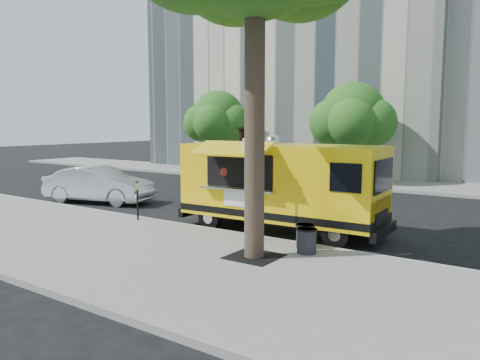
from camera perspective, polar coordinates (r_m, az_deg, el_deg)
The scene contains 14 objects.
ground at distance 15.24m, azimuth -0.76°, elevation -5.90°, with size 120.00×120.00×0.00m, color black.
sidewalk at distance 12.28m, azimuth -11.78°, elevation -8.84°, with size 60.00×6.00×0.15m, color gray.
curb at distance 14.49m, azimuth -2.91°, elevation -6.27°, with size 60.00×0.14×0.16m, color #999993.
far_sidewalk at distance 27.22m, azimuth 15.95°, elevation -0.34°, with size 60.00×5.00×0.15m, color gray.
building_left at distance 38.91m, azimuth 9.01°, elevation 19.62°, with size 22.00×14.00×24.00m, color beige.
tree_well at distance 11.54m, azimuth 1.73°, elevation -9.31°, with size 1.20×1.20×0.02m, color black.
far_tree_a at distance 30.70m, azimuth -2.68°, elevation 7.63°, with size 3.42×3.42×5.36m.
far_tree_b at distance 26.61m, azimuth 13.61°, elevation 7.69°, with size 3.60×3.60×5.50m.
sign_post at distance 12.80m, azimuth 0.86°, elevation 0.04°, with size 0.28×0.06×3.00m.
parking_meter at distance 16.01m, azimuth -12.40°, elevation -1.86°, with size 0.11×0.11×1.33m.
food_truck at distance 14.49m, azimuth 4.84°, elevation -0.47°, with size 6.66×3.22×3.24m.
sedan at distance 20.89m, azimuth -16.78°, elevation -0.54°, with size 1.65×4.73×1.56m, color silver.
trash_bin_left at distance 12.42m, azimuth 7.96°, elevation -6.67°, with size 0.51×0.51×0.61m.
trash_bin_right at distance 11.89m, azimuth 8.14°, elevation -7.25°, with size 0.52×0.52×0.63m.
Camera 1 is at (8.62, -12.10, 3.37)m, focal length 35.00 mm.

